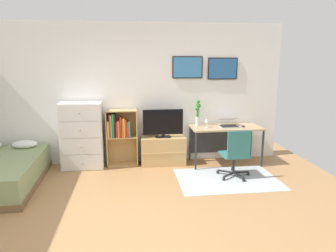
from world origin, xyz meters
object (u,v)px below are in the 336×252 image
Objects in this scene: television at (163,124)px; desk at (224,132)px; dresser at (82,136)px; laptop at (228,123)px; bamboo_vase at (198,113)px; bookshelf at (120,133)px; computer_mouse at (243,126)px; office_chair at (236,153)px; tv_stand at (163,150)px; wine_glass at (207,121)px.

television is 1.22m from desk.
dresser is 2.79m from laptop.
television is at bearing -172.54° from bamboo_vase.
bookshelf reaches higher than desk.
dresser is at bearing 179.73° from television.
computer_mouse is at bearing -5.61° from bookshelf.
television is at bearing -0.27° from dresser.
office_chair is at bearing -93.59° from desk.
desk is at bearing -0.42° from dresser.
laptop is at bearing -21.92° from desk.
dresser is at bearing 178.96° from laptop.
bookshelf is 10.37× the size of computer_mouse.
tv_stand is 2.19× the size of laptop.
laptop is at bearing -2.75° from tv_stand.
office_chair reaches higher than desk.
television reaches higher than desk.
wine_glass is (2.33, -0.15, 0.25)m from dresser.
wine_glass is (-0.46, -0.10, 0.07)m from laptop.
bookshelf is at bearing 174.39° from computer_mouse.
television is (1.52, -0.01, 0.19)m from dresser.
dresser reaches higher than television.
desk is (2.02, -0.08, -0.03)m from bookshelf.
laptop is (2.09, -0.11, 0.16)m from bookshelf.
television reaches higher than office_chair.
dresser is 6.91× the size of wine_glass.
dresser reaches higher than laptop.
wine_glass is (0.81, -0.16, 0.60)m from tv_stand.
television is (0.82, -0.07, 0.17)m from bookshelf.
tv_stand is 1.03m from wine_glass.
dresser is at bearing -179.43° from tv_stand.
television is 1.51× the size of bamboo_vase.
television is 7.38× the size of computer_mouse.
bamboo_vase reaches higher than computer_mouse.
dresser is 2.72m from desk.
wine_glass is (-0.39, -0.13, 0.26)m from desk.
television reaches higher than wine_glass.
bamboo_vase is 0.28m from wine_glass.
bamboo_vase reaches higher than television.
wine_glass reaches higher than computer_mouse.
bookshelf is at bearing 5.01° from dresser.
bamboo_vase is 2.83× the size of wine_glass.
bamboo_vase is at bearing 117.85° from wine_glass.
bookshelf is 1.54m from bamboo_vase.
dresser is at bearing -174.99° from bookshelf.
bookshelf reaches higher than laptop.
bamboo_vase is (-0.51, 0.10, 0.37)m from desk.
bamboo_vase is at bearing 168.63° from desk.
office_chair is at bearing -98.11° from laptop.
wine_glass reaches higher than desk.
desk is 7.47× the size of wine_glass.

